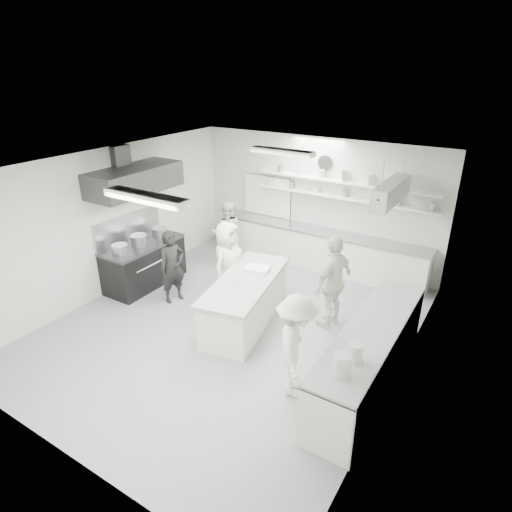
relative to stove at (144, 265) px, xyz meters
The scene contains 27 objects.
floor 2.67m from the stove, ahead, with size 6.00×7.00×0.02m, color gray.
ceiling 3.67m from the stove, ahead, with size 6.00×7.00×0.02m, color white.
wall_back 4.18m from the stove, 50.01° to the left, with size 6.00×0.04×3.00m, color silver.
wall_front 4.80m from the stove, 56.31° to the right, with size 6.00×0.04×3.00m, color silver.
wall_left 1.19m from the stove, 135.00° to the right, with size 0.04×7.00×3.00m, color silver.
wall_right 5.71m from the stove, ahead, with size 0.04×7.00×3.00m, color silver.
stove is the anchor object (origin of this frame).
exhaust_hood 1.90m from the stove, 90.00° to the right, with size 0.85×2.00×0.50m, color #363537.
back_counter 4.03m from the stove, 43.99° to the left, with size 5.00×0.60×0.92m, color white.
shelf_lower 4.63m from the stove, 41.99° to the left, with size 4.20×0.26×0.04m, color white.
shelf_upper 4.74m from the stove, 41.99° to the left, with size 4.20×0.26×0.04m, color white.
pass_through_window 3.49m from the stove, 67.12° to the left, with size 1.30×0.04×1.00m, color black.
wall_clock 4.60m from the stove, 47.54° to the left, with size 0.32×0.32×0.05m, color white.
right_counter 5.28m from the stove, ahead, with size 0.74×3.30×0.94m, color white.
pot_rack 5.35m from the stove, 23.50° to the left, with size 0.30×1.60×0.40m, color #A1A3A6.
light_fixture_front 4.22m from the stove, 40.24° to the right, with size 1.30×0.25×0.10m, color white.
light_fixture_rear 3.86m from the stove, 28.30° to the left, with size 1.30×0.25×0.10m, color white.
prep_island 2.74m from the stove, ahead, with size 0.86×2.31×0.85m, color white.
stove_pot 0.60m from the stove, 90.00° to the right, with size 0.35×0.35×0.27m, color #A1A3A6.
cook_stove 1.10m from the stove, 11.68° to the right, with size 0.55×0.36×1.50m, color black.
cook_back 2.09m from the stove, 64.53° to the left, with size 0.76×0.59×1.56m, color silver.
cook_island_left 2.06m from the stove, 10.06° to the left, with size 0.83×0.54×1.71m, color silver.
cook_island_right 4.19m from the stove, ahead, with size 1.04×0.43×1.78m, color silver.
cook_right 4.61m from the stove, 17.04° to the right, with size 1.04×0.60×1.62m, color silver.
bowl_island_a 2.70m from the stove, ahead, with size 0.23×0.23×0.06m, color #A1A3A6.
bowl_island_b 2.80m from the stove, ahead, with size 0.21×0.21×0.07m, color white.
bowl_right 5.56m from the stove, 15.16° to the right, with size 0.21×0.21×0.05m, color white.
Camera 1 is at (4.06, -5.64, 4.54)m, focal length 30.71 mm.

